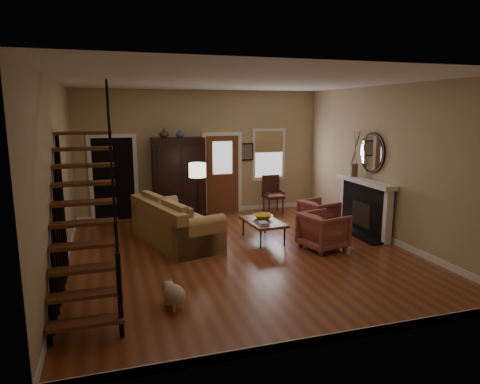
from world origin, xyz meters
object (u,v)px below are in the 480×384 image
object	(u,v)px
floor_lamp	(198,200)
coffee_table	(263,230)
side_chair	(273,195)
armoire	(179,178)
armchair_left	(323,231)
armchair_right	(319,214)
sofa	(175,222)

from	to	relation	value
floor_lamp	coffee_table	bearing A→B (deg)	-32.08
side_chair	floor_lamp	bearing A→B (deg)	-148.08
side_chair	armoire	bearing A→B (deg)	175.52
side_chair	armchair_left	bearing A→B (deg)	-93.11
armoire	coffee_table	distance (m)	2.97
armchair_right	armoire	bearing A→B (deg)	41.72
sofa	armchair_right	distance (m)	3.42
armchair_left	armchair_right	distance (m)	1.50
armchair_right	floor_lamp	size ratio (longest dim) A/B	0.46
coffee_table	armchair_right	world-z (taller)	armchair_right
sofa	coffee_table	xyz separation A→B (m)	(1.83, -0.38, -0.23)
armoire	floor_lamp	distance (m)	1.72
coffee_table	armoire	bearing A→B (deg)	119.48
coffee_table	armchair_left	world-z (taller)	armchair_left
armchair_left	armchair_right	bearing A→B (deg)	-37.51
armoire	armchair_left	size ratio (longest dim) A/B	2.55
armchair_left	coffee_table	bearing A→B (deg)	34.18
armchair_left	floor_lamp	world-z (taller)	floor_lamp
floor_lamp	armchair_right	bearing A→B (deg)	-6.29
sofa	floor_lamp	xyz separation A→B (m)	(0.58, 0.41, 0.37)
coffee_table	side_chair	bearing A→B (deg)	63.37
armchair_right	side_chair	bearing A→B (deg)	-0.67
armchair_left	side_chair	world-z (taller)	side_chair
coffee_table	side_chair	distance (m)	2.57
sofa	floor_lamp	bearing A→B (deg)	19.48
armoire	coffee_table	xyz separation A→B (m)	(1.40, -2.48, -0.83)
armchair_left	armchair_right	xyz separation A→B (m)	(0.61, 1.37, -0.03)
armoire	armchair_right	bearing A→B (deg)	-33.89
sofa	armchair_left	world-z (taller)	sofa
armoire	side_chair	bearing A→B (deg)	-4.48
sofa	armchair_left	bearing A→B (deg)	-40.45
armchair_right	floor_lamp	distance (m)	2.90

